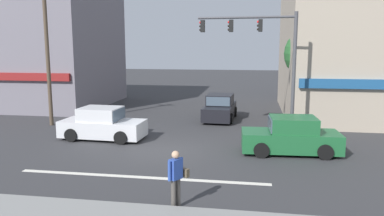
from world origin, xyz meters
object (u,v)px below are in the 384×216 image
Objects in this scene: utility_pole_near_left at (48,55)px; traffic_light_mast at (267,51)px; sedan_waiting_far at (291,137)px; pedestrian_foreground_with_bag at (176,176)px; utility_pole_far_right at (317,60)px; sedan_parked_curbside at (220,108)px; street_tree at (310,54)px; sedan_crossing_rightbound at (103,125)px.

utility_pole_near_left reaches higher than traffic_light_mast.
pedestrian_foreground_with_bag is (-3.70, -6.22, 0.24)m from sedan_waiting_far.
sedan_waiting_far is (13.21, -3.77, -3.37)m from utility_pole_near_left.
utility_pole_far_right is 1.74× the size of sedan_parked_curbside.
utility_pole_far_right reaches higher than street_tree.
utility_pole_near_left reaches higher than pedestrian_foreground_with_bag.
street_tree is 0.78× the size of utility_pole_far_right.
utility_pole_far_right is 1.74× the size of sedan_crossing_rightbound.
sedan_parked_curbside is at bearing 89.86° from pedestrian_foreground_with_bag.
utility_pole_near_left is 14.14m from pedestrian_foreground_with_bag.
street_tree is at bearing 68.24° from pedestrian_foreground_with_bag.
utility_pole_near_left is at bearing -168.24° from utility_pole_far_right.
utility_pole_far_right is 7.86m from sedan_waiting_far.
utility_pole_near_left is 1.88× the size of sedan_waiting_far.
street_tree is at bearing 143.93° from utility_pole_far_right.
utility_pole_far_right reaches higher than sedan_crossing_rightbound.
utility_pole_near_left is 12.25m from traffic_light_mast.
utility_pole_near_left is at bearing 148.03° from sedan_crossing_rightbound.
sedan_parked_curbside and sedan_waiting_far have the same top height.
utility_pole_near_left is 4.71× the size of pedestrian_foreground_with_bag.
traffic_light_mast is at bearing -57.07° from sedan_parked_curbside.
traffic_light_mast is 3.71× the size of pedestrian_foreground_with_bag.
traffic_light_mast is at bearing 73.59° from pedestrian_foreground_with_bag.
pedestrian_foreground_with_bag is (-5.37, -13.44, -3.14)m from street_tree.
sedan_parked_curbside is (9.54, 3.37, -3.37)m from utility_pole_near_left.
pedestrian_foreground_with_bag is at bearing -106.41° from traffic_light_mast.
utility_pole_near_left is 1.09× the size of utility_pole_far_right.
street_tree is 1.35× the size of sedan_waiting_far.
utility_pole_far_right reaches higher than sedan_waiting_far.
traffic_light_mast is 10.18m from pedestrian_foreground_with_bag.
utility_pole_near_left is 1.89× the size of sedan_parked_curbside.
utility_pole_near_left reaches higher than sedan_waiting_far.
pedestrian_foreground_with_bag is (-5.74, -13.17, -2.81)m from utility_pole_far_right.
utility_pole_near_left is 1.27× the size of traffic_light_mast.
pedestrian_foreground_with_bag is at bearing -90.14° from sedan_parked_curbside.
sedan_crossing_rightbound is (-10.98, -5.84, -3.06)m from utility_pole_far_right.
sedan_crossing_rightbound is 9.01m from pedestrian_foreground_with_bag.
street_tree is 0.57m from utility_pole_far_right.
utility_pole_far_right is at bearing 11.76° from utility_pole_near_left.
utility_pole_near_left reaches higher than sedan_parked_curbside.
traffic_light_mast is 6.10m from sedan_parked_curbside.
pedestrian_foreground_with_bag is at bearing -111.76° from street_tree.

